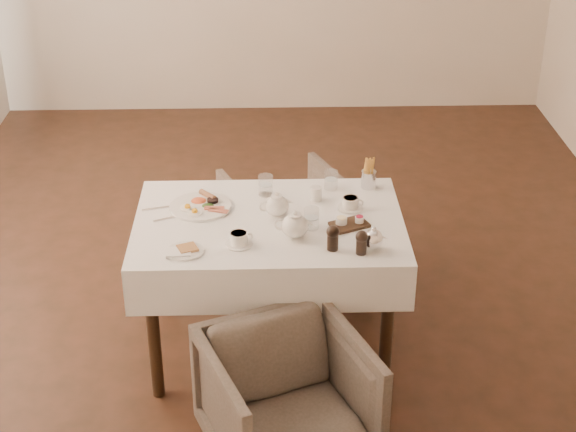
# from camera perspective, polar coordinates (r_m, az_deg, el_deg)

# --- Properties ---
(table) EXTENTS (1.28, 0.88, 0.75)m
(table) POSITION_cam_1_polar(r_m,az_deg,el_deg) (4.24, -1.23, -1.65)
(table) COLOR black
(table) RESTS_ON ground
(armchair_near) EXTENTS (0.84, 0.85, 0.60)m
(armchair_near) POSITION_cam_1_polar(r_m,az_deg,el_deg) (3.80, -0.03, -11.93)
(armchair_near) COLOR #463C33
(armchair_near) RESTS_ON ground
(armchair_far) EXTENTS (0.83, 0.84, 0.59)m
(armchair_far) POSITION_cam_1_polar(r_m,az_deg,el_deg) (5.10, -0.06, -0.51)
(armchair_far) COLOR #463C33
(armchair_far) RESTS_ON ground
(breakfast_plate) EXTENTS (0.30, 0.30, 0.04)m
(breakfast_plate) POSITION_cam_1_polar(r_m,az_deg,el_deg) (4.32, -5.66, 0.69)
(breakfast_plate) COLOR white
(breakfast_plate) RESTS_ON table
(side_plate) EXTENTS (0.17, 0.17, 0.02)m
(side_plate) POSITION_cam_1_polar(r_m,az_deg,el_deg) (3.95, -6.75, -2.26)
(side_plate) COLOR white
(side_plate) RESTS_ON table
(teapot_centre) EXTENTS (0.18, 0.15, 0.13)m
(teapot_centre) POSITION_cam_1_polar(r_m,az_deg,el_deg) (4.19, -0.73, 0.78)
(teapot_centre) COLOR white
(teapot_centre) RESTS_ON table
(teapot_front) EXTENTS (0.18, 0.15, 0.14)m
(teapot_front) POSITION_cam_1_polar(r_m,az_deg,el_deg) (4.01, 0.44, -0.52)
(teapot_front) COLOR white
(teapot_front) RESTS_ON table
(creamer) EXTENTS (0.07, 0.07, 0.07)m
(creamer) POSITION_cam_1_polar(r_m,az_deg,el_deg) (4.35, 1.82, 1.47)
(creamer) COLOR white
(creamer) RESTS_ON table
(teacup_near) EXTENTS (0.13, 0.13, 0.06)m
(teacup_near) POSITION_cam_1_polar(r_m,az_deg,el_deg) (3.97, -3.20, -1.51)
(teacup_near) COLOR white
(teacup_near) RESTS_ON table
(teacup_far) EXTENTS (0.12, 0.12, 0.06)m
(teacup_far) POSITION_cam_1_polar(r_m,az_deg,el_deg) (4.29, 4.06, 0.81)
(teacup_far) COLOR white
(teacup_far) RESTS_ON table
(glass_left) EXTENTS (0.07, 0.07, 0.10)m
(glass_left) POSITION_cam_1_polar(r_m,az_deg,el_deg) (4.40, -1.46, 2.01)
(glass_left) COLOR silver
(glass_left) RESTS_ON table
(glass_mid) EXTENTS (0.09, 0.09, 0.10)m
(glass_mid) POSITION_cam_1_polar(r_m,az_deg,el_deg) (4.10, 1.52, -0.15)
(glass_mid) COLOR silver
(glass_mid) RESTS_ON table
(glass_right) EXTENTS (0.09, 0.09, 0.10)m
(glass_right) POSITION_cam_1_polar(r_m,az_deg,el_deg) (4.47, 2.80, 2.35)
(glass_right) COLOR silver
(glass_right) RESTS_ON table
(condiment_board) EXTENTS (0.20, 0.17, 0.04)m
(condiment_board) POSITION_cam_1_polar(r_m,az_deg,el_deg) (4.14, 3.97, -0.47)
(condiment_board) COLOR black
(condiment_board) RESTS_ON table
(pepper_mill_left) EXTENTS (0.08, 0.08, 0.12)m
(pepper_mill_left) POSITION_cam_1_polar(r_m,az_deg,el_deg) (3.92, 2.92, -1.40)
(pepper_mill_left) COLOR black
(pepper_mill_left) RESTS_ON table
(pepper_mill_right) EXTENTS (0.06, 0.06, 0.11)m
(pepper_mill_right) POSITION_cam_1_polar(r_m,az_deg,el_deg) (3.90, 4.78, -1.71)
(pepper_mill_right) COLOR black
(pepper_mill_right) RESTS_ON table
(silver_pot) EXTENTS (0.11, 0.09, 0.12)m
(silver_pot) POSITION_cam_1_polar(r_m,az_deg,el_deg) (3.94, 5.54, -1.41)
(silver_pot) COLOR white
(silver_pot) RESTS_ON table
(fries_cup) EXTENTS (0.08, 0.08, 0.16)m
(fries_cup) POSITION_cam_1_polar(r_m,az_deg,el_deg) (4.48, 5.25, 2.67)
(fries_cup) COLOR silver
(fries_cup) RESTS_ON table
(cutlery_fork) EXTENTS (0.20, 0.07, 0.00)m
(cutlery_fork) POSITION_cam_1_polar(r_m,az_deg,el_deg) (4.34, -8.09, 0.55)
(cutlery_fork) COLOR silver
(cutlery_fork) RESTS_ON table
(cutlery_knife) EXTENTS (0.18, 0.09, 0.00)m
(cutlery_knife) POSITION_cam_1_polar(r_m,az_deg,el_deg) (4.24, -7.49, -0.09)
(cutlery_knife) COLOR silver
(cutlery_knife) RESTS_ON table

